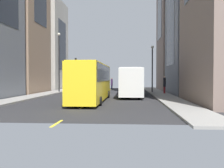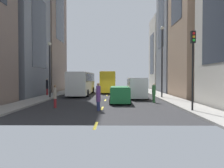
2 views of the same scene
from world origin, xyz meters
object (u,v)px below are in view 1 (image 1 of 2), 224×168
(delivery_van_white, at_px, (80,83))
(pedestrian_walking_far, at_px, (164,84))
(car_green_0, at_px, (99,85))
(pedestrian_crossing_near, at_px, (78,85))
(pedestrian_waiting_curb, at_px, (112,83))
(streetcar_yellow, at_px, (92,79))
(city_bus_white, at_px, (131,80))
(traffic_light_near_corner, at_px, (76,67))
(pedestrian_crossing_mid, at_px, (132,84))

(delivery_van_white, distance_m, pedestrian_walking_far, 12.56)
(car_green_0, bearing_deg, pedestrian_crossing_near, 11.87)
(pedestrian_waiting_curb, bearing_deg, streetcar_yellow, -80.03)
(city_bus_white, bearing_deg, pedestrian_waiting_curb, -78.00)
(pedestrian_crossing_near, bearing_deg, streetcar_yellow, -109.84)
(delivery_van_white, distance_m, traffic_light_near_corner, 12.31)
(city_bus_white, xyz_separation_m, traffic_light_near_corner, (10.69, -17.56, 2.25))
(car_green_0, relative_size, traffic_light_near_corner, 0.69)
(city_bus_white, distance_m, pedestrian_walking_far, 5.36)
(delivery_van_white, relative_size, pedestrian_walking_far, 2.57)
(car_green_0, distance_m, pedestrian_crossing_mid, 6.61)
(pedestrian_crossing_mid, relative_size, pedestrian_waiting_curb, 0.90)
(pedestrian_walking_far, xyz_separation_m, pedestrian_waiting_curb, (8.09, -13.99, -0.24))
(streetcar_yellow, distance_m, car_green_0, 19.23)
(city_bus_white, height_order, streetcar_yellow, streetcar_yellow)
(streetcar_yellow, bearing_deg, traffic_light_near_corner, -74.54)
(pedestrian_walking_far, distance_m, traffic_light_near_corner, 21.39)
(car_green_0, xyz_separation_m, pedestrian_waiting_curb, (-1.81, -5.10, 0.16))
(city_bus_white, height_order, pedestrian_crossing_mid, city_bus_white)
(city_bus_white, distance_m, pedestrian_waiting_curb, 17.19)
(streetcar_yellow, xyz_separation_m, traffic_light_near_corner, (6.91, -25.00, 2.13))
(delivery_van_white, bearing_deg, pedestrian_crossing_mid, -130.76)
(streetcar_yellow, height_order, pedestrian_waiting_curb, streetcar_yellow)
(city_bus_white, height_order, pedestrian_walking_far, city_bus_white)
(city_bus_white, relative_size, delivery_van_white, 2.15)
(streetcar_yellow, distance_m, pedestrian_crossing_near, 19.12)
(delivery_van_white, height_order, pedestrian_walking_far, delivery_van_white)
(traffic_light_near_corner, bearing_deg, pedestrian_crossing_near, 104.85)
(streetcar_yellow, distance_m, pedestrian_waiting_curb, 24.25)
(pedestrian_crossing_near, height_order, traffic_light_near_corner, traffic_light_near_corner)
(city_bus_white, xyz_separation_m, car_green_0, (5.38, -11.69, -1.02))
(delivery_van_white, height_order, traffic_light_near_corner, traffic_light_near_corner)
(delivery_van_white, relative_size, car_green_0, 1.46)
(pedestrian_crossing_mid, xyz_separation_m, traffic_light_near_corner, (10.96, -2.44, 3.19))
(delivery_van_white, relative_size, traffic_light_near_corner, 1.01)
(streetcar_yellow, relative_size, pedestrian_waiting_curb, 5.93)
(pedestrian_walking_far, bearing_deg, city_bus_white, -149.55)
(streetcar_yellow, distance_m, traffic_light_near_corner, 26.03)
(city_bus_white, relative_size, streetcar_yellow, 1.00)
(delivery_van_white, distance_m, pedestrian_crossing_mid, 12.11)
(pedestrian_walking_far, relative_size, pedestrian_crossing_near, 1.16)
(pedestrian_walking_far, height_order, pedestrian_crossing_near, pedestrian_walking_far)
(city_bus_white, xyz_separation_m, streetcar_yellow, (3.78, 7.44, 0.11))
(pedestrian_crossing_mid, xyz_separation_m, pedestrian_crossing_near, (9.20, 4.19, -0.01))
(pedestrian_walking_far, distance_m, pedestrian_waiting_curb, 16.17)
(delivery_van_white, bearing_deg, city_bus_white, 142.01)
(traffic_light_near_corner, bearing_deg, city_bus_white, 121.33)
(pedestrian_crossing_near, bearing_deg, traffic_light_near_corner, 69.34)
(pedestrian_crossing_mid, xyz_separation_m, pedestrian_waiting_curb, (3.83, -1.66, 0.08))
(delivery_van_white, distance_m, pedestrian_waiting_curb, 11.57)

